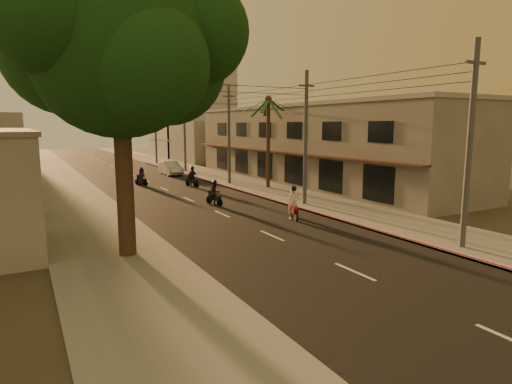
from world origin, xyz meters
TOP-DOWN VIEW (x-y plane):
  - ground at (0.00, 0.00)m, footprint 160.00×160.00m
  - road at (0.00, 20.00)m, footprint 10.00×140.00m
  - sidewalk_right at (7.50, 20.00)m, footprint 5.00×140.00m
  - sidewalk_left at (-7.50, 20.00)m, footprint 5.00×140.00m
  - curb_stripe at (5.10, 15.00)m, footprint 0.20×60.00m
  - shophouse_row at (13.95, 18.00)m, footprint 8.80×34.20m
  - distant_tower at (16.00, 56.00)m, footprint 12.10×12.10m
  - broadleaf_tree at (-6.61, 2.14)m, footprint 9.60×8.70m
  - palm_tree at (8.00, 16.00)m, footprint 5.00×5.00m
  - utility_poles at (6.20, 20.00)m, footprint 1.20×48.26m
  - filler_right at (14.00, 45.00)m, footprint 8.00×14.00m
  - scooter_red at (3.09, 4.72)m, footprint 1.07×1.92m
  - scooter_mid_a at (0.79, 10.91)m, footprint 1.08×1.78m
  - scooter_mid_b at (2.54, 19.88)m, footprint 1.26×1.89m
  - scooter_far_a at (-1.15, 23.08)m, footprint 1.16×1.61m
  - parked_car at (3.76, 29.90)m, footprint 1.68×4.56m

SIDE VIEW (x-z plane):
  - ground at x=0.00m, z-range 0.00..0.00m
  - road at x=0.00m, z-range 0.00..0.02m
  - sidewalk_right at x=7.50m, z-range 0.00..0.12m
  - sidewalk_left at x=-7.50m, z-range 0.00..0.12m
  - curb_stripe at x=5.10m, z-range 0.00..0.20m
  - parked_car at x=3.76m, z-range 0.00..1.49m
  - scooter_far_a at x=-1.15m, z-range -0.07..1.62m
  - scooter_mid_a at x=0.79m, z-range -0.08..1.69m
  - scooter_mid_b at x=2.54m, z-range -0.09..1.80m
  - scooter_red at x=3.09m, z-range -0.11..1.87m
  - filler_right at x=14.00m, z-range 0.00..6.00m
  - shophouse_row at x=13.95m, z-range 0.00..7.30m
  - utility_poles at x=6.20m, z-range 2.04..11.04m
  - palm_tree at x=8.00m, z-range 3.05..11.25m
  - broadleaf_tree at x=-6.61m, z-range 2.43..14.53m
  - distant_tower at x=16.00m, z-range 0.00..28.00m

